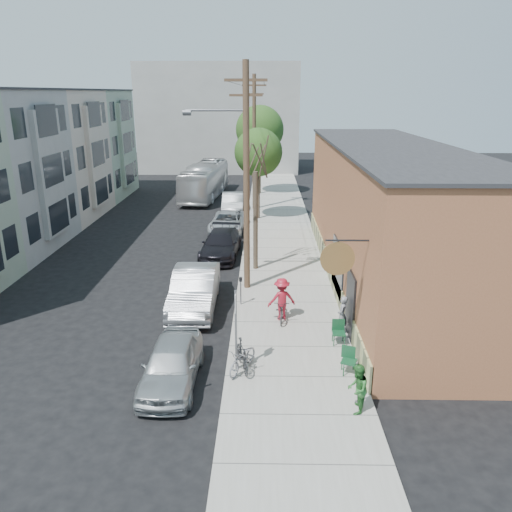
{
  "coord_description": "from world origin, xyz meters",
  "views": [
    {
      "loc": [
        3.25,
        -18.08,
        8.88
      ],
      "look_at": [
        2.86,
        4.31,
        1.5
      ],
      "focal_mm": 35.0,
      "sensor_mm": 36.0,
      "label": 1
    }
  ],
  "objects_px": {
    "cyclist": "(282,299)",
    "parked_bike_b": "(243,358)",
    "utility_pole_near": "(245,175)",
    "parked_bike_a": "(242,355)",
    "car_4": "(233,203)",
    "tree_leafy_far": "(260,130)",
    "parking_meter_far": "(247,237)",
    "patio_chair_b": "(349,361)",
    "parking_meter_near": "(241,286)",
    "car_1": "(194,289)",
    "sign_post": "(236,323)",
    "bus": "(205,180)",
    "patron_grey": "(342,315)",
    "car_2": "(221,244)",
    "patio_chair_a": "(339,333)",
    "car_3": "(228,222)",
    "tree_leafy_mid": "(258,152)",
    "tree_bare": "(256,221)",
    "patron_green": "(357,389)",
    "car_0": "(172,364)"
  },
  "relations": [
    {
      "from": "tree_leafy_mid",
      "to": "tree_leafy_far",
      "type": "distance_m",
      "value": 9.42
    },
    {
      "from": "tree_leafy_far",
      "to": "patio_chair_a",
      "type": "bearing_deg",
      "value": -83.65
    },
    {
      "from": "sign_post",
      "to": "tree_bare",
      "type": "relative_size",
      "value": 0.56
    },
    {
      "from": "tree_leafy_mid",
      "to": "car_3",
      "type": "distance_m",
      "value": 5.65
    },
    {
      "from": "patron_green",
      "to": "utility_pole_near",
      "type": "bearing_deg",
      "value": -143.45
    },
    {
      "from": "car_0",
      "to": "car_4",
      "type": "relative_size",
      "value": 0.92
    },
    {
      "from": "car_2",
      "to": "tree_leafy_far",
      "type": "bearing_deg",
      "value": 87.11
    },
    {
      "from": "cyclist",
      "to": "tree_leafy_far",
      "type": "bearing_deg",
      "value": -101.97
    },
    {
      "from": "parking_meter_far",
      "to": "tree_leafy_mid",
      "type": "bearing_deg",
      "value": 86.04
    },
    {
      "from": "cyclist",
      "to": "car_2",
      "type": "relative_size",
      "value": 0.36
    },
    {
      "from": "parking_meter_far",
      "to": "tree_leafy_far",
      "type": "distance_m",
      "value": 17.97
    },
    {
      "from": "patron_green",
      "to": "car_3",
      "type": "xyz_separation_m",
      "value": [
        -5.1,
        19.91,
        -0.24
      ]
    },
    {
      "from": "parking_meter_far",
      "to": "bus",
      "type": "relative_size",
      "value": 0.12
    },
    {
      "from": "parking_meter_far",
      "to": "bus",
      "type": "bearing_deg",
      "value": 104.73
    },
    {
      "from": "patron_grey",
      "to": "cyclist",
      "type": "relative_size",
      "value": 0.85
    },
    {
      "from": "utility_pole_near",
      "to": "parked_bike_a",
      "type": "relative_size",
      "value": 6.16
    },
    {
      "from": "sign_post",
      "to": "car_1",
      "type": "xyz_separation_m",
      "value": [
        -2.08,
        5.23,
        -0.98
      ]
    },
    {
      "from": "patron_green",
      "to": "car_3",
      "type": "relative_size",
      "value": 0.32
    },
    {
      "from": "tree_leafy_mid",
      "to": "car_3",
      "type": "relative_size",
      "value": 1.37
    },
    {
      "from": "parking_meter_far",
      "to": "patio_chair_a",
      "type": "distance_m",
      "value": 11.72
    },
    {
      "from": "car_2",
      "to": "car_1",
      "type": "bearing_deg",
      "value": -90.76
    },
    {
      "from": "car_2",
      "to": "car_0",
      "type": "bearing_deg",
      "value": -88.55
    },
    {
      "from": "utility_pole_near",
      "to": "sign_post",
      "type": "bearing_deg",
      "value": -90.32
    },
    {
      "from": "sign_post",
      "to": "cyclist",
      "type": "bearing_deg",
      "value": 67.38
    },
    {
      "from": "car_4",
      "to": "bus",
      "type": "xyz_separation_m",
      "value": [
        -2.82,
        6.04,
        0.72
      ]
    },
    {
      "from": "parking_meter_near",
      "to": "car_0",
      "type": "xyz_separation_m",
      "value": [
        -1.91,
        -5.96,
        -0.27
      ]
    },
    {
      "from": "parking_meter_near",
      "to": "car_4",
      "type": "distance_m",
      "value": 17.88
    },
    {
      "from": "parked_bike_b",
      "to": "car_1",
      "type": "relative_size",
      "value": 0.32
    },
    {
      "from": "patron_green",
      "to": "bus",
      "type": "bearing_deg",
      "value": -149.44
    },
    {
      "from": "sign_post",
      "to": "car_4",
      "type": "distance_m",
      "value": 23.2
    },
    {
      "from": "parking_meter_far",
      "to": "bus",
      "type": "xyz_separation_m",
      "value": [
        -4.27,
        16.25,
        0.49
      ]
    },
    {
      "from": "patron_green",
      "to": "tree_leafy_mid",
      "type": "bearing_deg",
      "value": -155.95
    },
    {
      "from": "tree_bare",
      "to": "parked_bike_a",
      "type": "height_order",
      "value": "tree_bare"
    },
    {
      "from": "car_3",
      "to": "parked_bike_a",
      "type": "bearing_deg",
      "value": -80.4
    },
    {
      "from": "patio_chair_b",
      "to": "car_0",
      "type": "distance_m",
      "value": 5.7
    },
    {
      "from": "car_0",
      "to": "car_1",
      "type": "bearing_deg",
      "value": 91.2
    },
    {
      "from": "patio_chair_a",
      "to": "parked_bike_b",
      "type": "height_order",
      "value": "patio_chair_a"
    },
    {
      "from": "parking_meter_far",
      "to": "patio_chair_b",
      "type": "bearing_deg",
      "value": -73.96
    },
    {
      "from": "tree_bare",
      "to": "parked_bike_b",
      "type": "height_order",
      "value": "tree_bare"
    },
    {
      "from": "tree_bare",
      "to": "tree_leafy_mid",
      "type": "bearing_deg",
      "value": 90.0
    },
    {
      "from": "cyclist",
      "to": "parked_bike_b",
      "type": "xyz_separation_m",
      "value": [
        -1.39,
        -3.93,
        -0.44
      ]
    },
    {
      "from": "parking_meter_near",
      "to": "parked_bike_a",
      "type": "bearing_deg",
      "value": -86.86
    },
    {
      "from": "utility_pole_near",
      "to": "bus",
      "type": "xyz_separation_m",
      "value": [
        -4.41,
        21.85,
        -3.94
      ]
    },
    {
      "from": "tree_bare",
      "to": "patron_green",
      "type": "distance_m",
      "value": 12.73
    },
    {
      "from": "car_4",
      "to": "parked_bike_b",
      "type": "bearing_deg",
      "value": -87.94
    },
    {
      "from": "sign_post",
      "to": "patron_grey",
      "type": "distance_m",
      "value": 4.77
    },
    {
      "from": "car_3",
      "to": "parked_bike_b",
      "type": "bearing_deg",
      "value": -80.35
    },
    {
      "from": "cyclist",
      "to": "parked_bike_b",
      "type": "relative_size",
      "value": 1.07
    },
    {
      "from": "parking_meter_near",
      "to": "car_1",
      "type": "bearing_deg",
      "value": -177.91
    },
    {
      "from": "utility_pole_near",
      "to": "patron_grey",
      "type": "bearing_deg",
      "value": -50.64
    }
  ]
}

